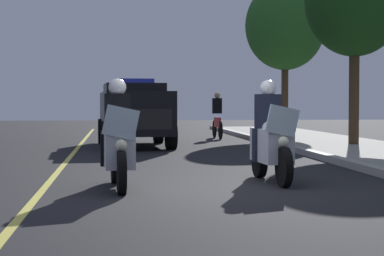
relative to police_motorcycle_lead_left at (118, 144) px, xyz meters
The scene contains 8 objects.
ground_plane 1.45m from the police_motorcycle_lead_left, 87.76° to the left, with size 80.00×80.00×0.00m, color black.
lane_stripe_center 1.35m from the police_motorcycle_lead_left, 87.54° to the right, with size 48.00×0.12×0.01m, color #E0D14C.
police_motorcycle_lead_left is the anchor object (origin of this frame).
police_motorcycle_lead_right 2.62m from the police_motorcycle_lead_left, 103.24° to the left, with size 2.14×0.60×1.72m.
police_suv 10.35m from the police_motorcycle_lead_left, behind, with size 5.00×2.30×2.05m.
cyclist_background 14.88m from the police_motorcycle_lead_left, 165.84° to the left, with size 1.76×0.33×1.69m.
tree_far_back 12.06m from the police_motorcycle_lead_left, 142.79° to the left, with size 2.94×2.94×5.91m.
tree_behind_suv 17.69m from the police_motorcycle_lead_left, 157.80° to the left, with size 3.12×3.12×5.95m.
Camera 1 is at (10.93, -1.29, 1.35)m, focal length 65.86 mm.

